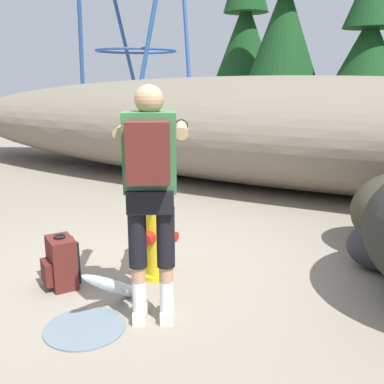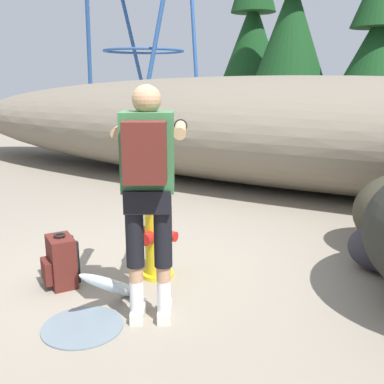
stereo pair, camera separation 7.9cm
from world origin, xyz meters
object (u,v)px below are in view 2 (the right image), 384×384
(boulder_outlier, at_px, (382,249))
(fire_hydrant, at_px, (157,238))
(utility_worker, at_px, (148,176))
(spare_backpack, at_px, (61,262))

(boulder_outlier, bearing_deg, fire_hydrant, -148.21)
(fire_hydrant, relative_size, utility_worker, 0.46)
(spare_backpack, bearing_deg, boulder_outlier, 157.04)
(fire_hydrant, xyz_separation_m, boulder_outlier, (1.77, 1.10, -0.14))
(fire_hydrant, bearing_deg, boulder_outlier, 31.79)
(spare_backpack, relative_size, boulder_outlier, 0.76)
(utility_worker, height_order, spare_backpack, utility_worker)
(spare_backpack, xyz_separation_m, boulder_outlier, (2.40, 1.65, 0.01))
(utility_worker, relative_size, spare_backpack, 3.65)
(utility_worker, bearing_deg, spare_backpack, 55.91)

